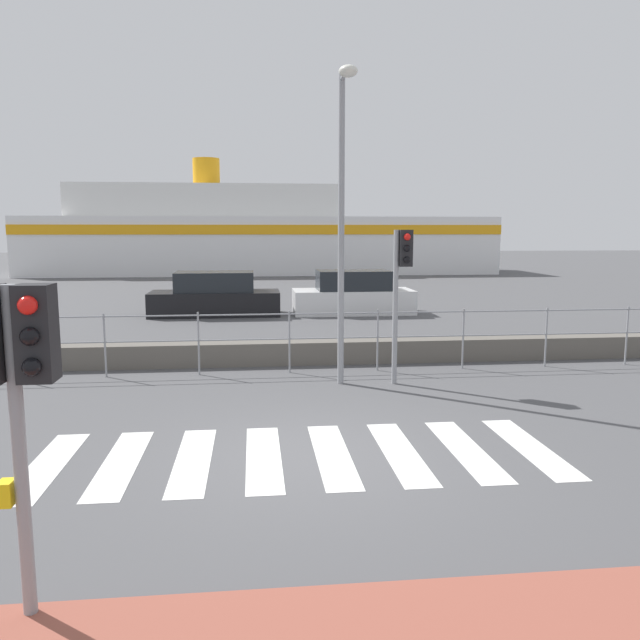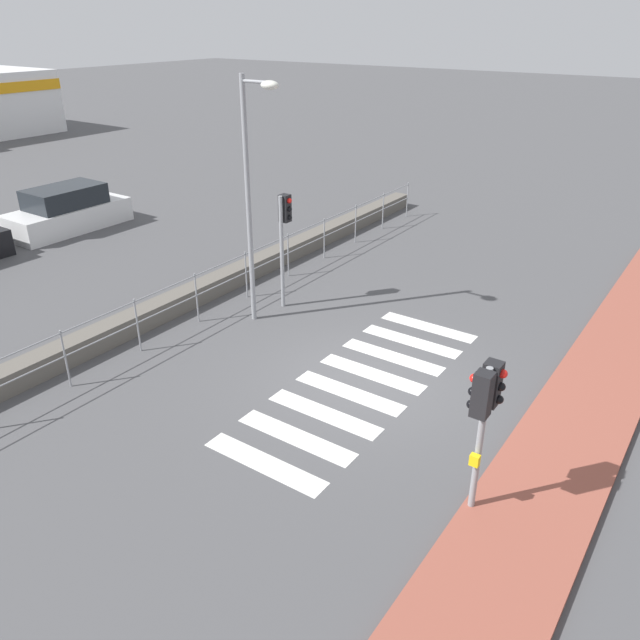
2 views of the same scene
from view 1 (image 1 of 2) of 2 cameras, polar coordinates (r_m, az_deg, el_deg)
name	(u,v)px [view 1 (image 1 of 2)]	position (r m, az deg, el deg)	size (l,w,h in m)	color
ground_plane	(311,456)	(8.33, -0.79, -12.29)	(160.00, 160.00, 0.00)	#4C4C4F
crosswalk	(298,456)	(8.32, -2.00, -12.30)	(6.75, 2.40, 0.01)	silver
seawall	(287,353)	(13.76, -3.01, -2.99)	(24.56, 0.55, 0.50)	#605B54
harbor_fence	(289,332)	(12.80, -2.82, -1.15)	(22.14, 0.04, 1.29)	gray
traffic_light_near	(13,365)	(4.85, -26.26, -3.72)	(0.58, 0.41, 2.55)	gray
traffic_light_far	(401,272)	(11.79, 7.46, 4.40)	(0.34, 0.32, 2.93)	gray
streetlamp	(343,193)	(11.54, 2.09, 11.53)	(0.32, 1.02, 5.77)	gray
ferry_boat	(252,236)	(43.51, -6.24, 7.61)	(31.31, 6.77, 7.72)	white
parked_car_black	(215,297)	(21.89, -9.57, 2.11)	(4.44, 1.74, 1.51)	black
parked_car_white	(353,295)	(22.13, 3.03, 2.29)	(4.22, 1.80, 1.52)	silver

